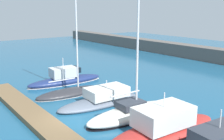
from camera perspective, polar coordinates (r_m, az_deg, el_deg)
name	(u,v)px	position (r m, az deg, el deg)	size (l,w,h in m)	color
ground_plane	(70,124)	(21.72, -8.93, -11.26)	(120.00, 120.00, 0.00)	#1E567A
dock_pier	(47,127)	(20.88, -13.66, -11.81)	(26.54, 2.06, 0.47)	brown
motorboat_navy_nearest	(65,79)	(32.70, -9.96, -1.88)	(3.00, 9.48, 3.37)	navy
sailboat_charcoal_second	(70,92)	(28.46, -8.90, -4.58)	(2.75, 7.65, 15.93)	#2D2D33
motorboat_slate_third	(102,99)	(25.45, -2.13, -6.23)	(3.10, 8.75, 2.52)	slate
sailboat_ivory_fourth	(132,112)	(22.51, 4.32, -8.85)	(2.93, 8.89, 17.37)	silver
motorboat_red_fifth	(165,125)	(20.29, 11.27, -11.52)	(3.87, 10.07, 3.47)	#B72D28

